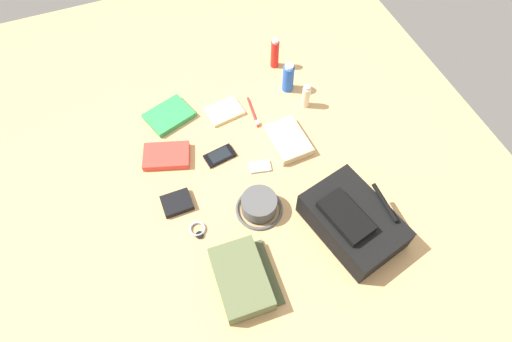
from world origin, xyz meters
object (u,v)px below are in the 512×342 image
(wristwatch, at_px, (198,230))
(folded_towel, at_px, (288,140))
(backpack, at_px, (352,221))
(deodorant_spray, at_px, (288,78))
(lotion_bottle, at_px, (306,96))
(toothbrush, at_px, (253,114))
(toiletry_pouch, at_px, (242,279))
(notepad, at_px, (224,111))
(travel_guidebook, at_px, (166,156))
(bucket_hat, at_px, (259,205))
(cell_phone, at_px, (220,156))
(wallet, at_px, (177,203))
(sunscreen_spray, at_px, (275,54))
(media_player, at_px, (260,167))
(paperback_novel, at_px, (169,116))

(wristwatch, height_order, folded_towel, folded_towel)
(backpack, distance_m, deodorant_spray, 0.72)
(lotion_bottle, height_order, toothbrush, lotion_bottle)
(toiletry_pouch, distance_m, notepad, 0.76)
(toiletry_pouch, bearing_deg, travel_guidebook, -169.72)
(bucket_hat, distance_m, wristwatch, 0.24)
(backpack, xyz_separation_m, toiletry_pouch, (0.05, -0.44, -0.02))
(toiletry_pouch, height_order, cell_phone, toiletry_pouch)
(toothbrush, bearing_deg, notepad, -116.64)
(notepad, bearing_deg, wallet, -49.50)
(sunscreen_spray, distance_m, media_player, 0.58)
(deodorant_spray, relative_size, toothbrush, 0.85)
(cell_phone, xyz_separation_m, folded_towel, (0.04, 0.28, 0.01))
(sunscreen_spray, relative_size, cell_phone, 1.17)
(toiletry_pouch, height_order, wristwatch, toiletry_pouch)
(deodorant_spray, distance_m, toothbrush, 0.22)
(cell_phone, xyz_separation_m, notepad, (-0.21, 0.09, 0.00))
(travel_guidebook, relative_size, notepad, 1.40)
(deodorant_spray, bearing_deg, folded_towel, -23.38)
(deodorant_spray, xyz_separation_m, travel_guidebook, (0.17, -0.61, -0.06))
(backpack, distance_m, cell_phone, 0.59)
(wallet, bearing_deg, lotion_bottle, 112.24)
(media_player, bearing_deg, cell_phone, -129.05)
(cell_phone, bearing_deg, notepad, 156.34)
(wristwatch, relative_size, toothbrush, 0.42)
(sunscreen_spray, xyz_separation_m, lotion_bottle, (0.27, 0.03, -0.02))
(deodorant_spray, distance_m, cell_phone, 0.47)
(backpack, bearing_deg, toiletry_pouch, -83.87)
(cell_phone, bearing_deg, travel_guidebook, -109.57)
(wallet, relative_size, notepad, 0.73)
(bucket_hat, bearing_deg, wallet, -115.27)
(lotion_bottle, distance_m, folded_towel, 0.22)
(notepad, bearing_deg, cell_phone, -32.27)
(backpack, bearing_deg, bucket_hat, -124.30)
(notepad, bearing_deg, travel_guidebook, -73.01)
(folded_towel, bearing_deg, paperback_novel, -126.27)
(cell_phone, distance_m, media_player, 0.17)
(backpack, distance_m, bucket_hat, 0.34)
(toiletry_pouch, relative_size, notepad, 1.71)
(bucket_hat, relative_size, sunscreen_spray, 1.16)
(toothbrush, relative_size, notepad, 1.12)
(deodorant_spray, height_order, travel_guidebook, deodorant_spray)
(wristwatch, bearing_deg, cell_phone, 147.30)
(sunscreen_spray, distance_m, lotion_bottle, 0.28)
(sunscreen_spray, bearing_deg, folded_towel, -15.63)
(paperback_novel, height_order, media_player, paperback_novel)
(deodorant_spray, relative_size, wristwatch, 2.03)
(notepad, bearing_deg, deodorant_spray, 86.57)
(travel_guidebook, relative_size, media_player, 2.26)
(travel_guidebook, bearing_deg, paperback_novel, 162.08)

